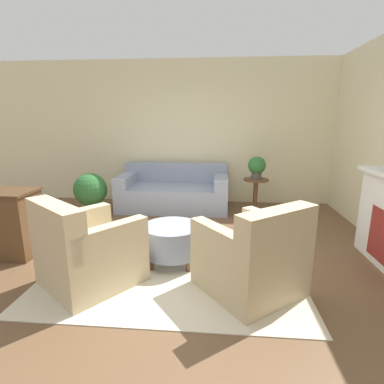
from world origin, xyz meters
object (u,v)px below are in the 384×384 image
object	(u,v)px
couch	(174,192)
ottoman_table	(172,239)
potted_plant_on_side_table	(257,166)
side_table	(256,190)
armchair_left	(86,252)
armchair_right	(253,259)
potted_plant_floor	(90,190)

from	to	relation	value
couch	ottoman_table	size ratio (longest dim) A/B	2.97
potted_plant_on_side_table	couch	bearing A→B (deg)	175.02
side_table	couch	bearing A→B (deg)	175.02
armchair_left	side_table	bearing A→B (deg)	53.24
side_table	armchair_right	bearing A→B (deg)	-97.08
couch	potted_plant_floor	xyz separation A→B (m)	(-1.45, -0.45, 0.12)
side_table	potted_plant_floor	xyz separation A→B (m)	(-2.97, -0.32, 0.01)
armchair_right	potted_plant_floor	distance (m)	3.55
couch	potted_plant_floor	bearing A→B (deg)	-162.84
armchair_left	side_table	world-z (taller)	armchair_left
couch	side_table	distance (m)	1.53
couch	armchair_right	bearing A→B (deg)	-67.06
side_table	potted_plant_on_side_table	size ratio (longest dim) A/B	1.53
ottoman_table	side_table	size ratio (longest dim) A/B	1.10
armchair_right	potted_plant_floor	world-z (taller)	armchair_right
couch	side_table	bearing A→B (deg)	-4.98
armchair_left	ottoman_table	size ratio (longest dim) A/B	1.72
armchair_left	ottoman_table	bearing A→B (deg)	34.49
potted_plant_on_side_table	potted_plant_floor	world-z (taller)	potted_plant_on_side_table
ottoman_table	potted_plant_on_side_table	bearing A→B (deg)	60.48
armchair_left	potted_plant_floor	bearing A→B (deg)	112.33
potted_plant_floor	side_table	bearing A→B (deg)	6.05
couch	side_table	xyz separation A→B (m)	(1.52, -0.13, 0.11)
armchair_left	ottoman_table	xyz separation A→B (m)	(0.79, 0.54, -0.06)
armchair_right	side_table	distance (m)	2.70
couch	potted_plant_on_side_table	bearing A→B (deg)	-4.98
couch	potted_plant_floor	size ratio (longest dim) A/B	2.78
side_table	potted_plant_on_side_table	world-z (taller)	potted_plant_on_side_table
armchair_right	side_table	xyz separation A→B (m)	(0.33, 2.68, 0.06)
couch	armchair_right	distance (m)	3.06
armchair_right	side_table	bearing A→B (deg)	82.92
armchair_right	potted_plant_on_side_table	xyz separation A→B (m)	(0.33, 2.68, 0.50)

